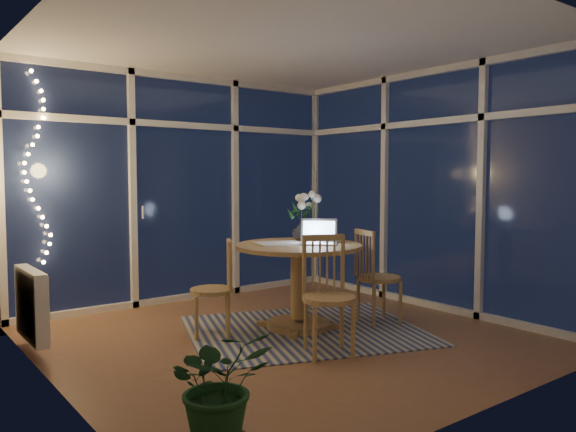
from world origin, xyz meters
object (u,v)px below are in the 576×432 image
object	(u,v)px
chair_left	(212,288)
chair_front	(329,295)
dining_table	(299,287)
laptop	(318,231)
chair_right	(379,276)
potted_plant	(220,395)
flower_vase	(301,229)

from	to	relation	value
chair_left	chair_front	xyz separation A→B (m)	(0.48, -1.04, 0.05)
dining_table	laptop	bearing A→B (deg)	-39.93
chair_right	potted_plant	size ratio (longest dim) A/B	1.24
laptop	potted_plant	xyz separation A→B (m)	(-2.03, -1.67, -0.55)
dining_table	potted_plant	distance (m)	2.60
chair_left	potted_plant	distance (m)	2.35
flower_vase	laptop	bearing A→B (deg)	-105.17
potted_plant	chair_front	bearing A→B (deg)	32.51
dining_table	chair_front	size ratio (longest dim) A/B	1.21
chair_left	chair_right	distance (m)	1.64
chair_left	potted_plant	xyz separation A→B (m)	(-1.12, -2.06, -0.06)
chair_right	chair_front	xyz separation A→B (m)	(-1.06, -0.46, 0.02)
chair_right	flower_vase	world-z (taller)	flower_vase
laptop	potted_plant	distance (m)	2.69
laptop	flower_vase	world-z (taller)	laptop
chair_front	potted_plant	bearing A→B (deg)	-121.47
dining_table	flower_vase	distance (m)	0.62
chair_right	potted_plant	bearing A→B (deg)	133.59
dining_table	chair_left	bearing A→B (deg)	160.44
dining_table	flower_vase	world-z (taller)	flower_vase
chair_right	chair_front	bearing A→B (deg)	127.88
dining_table	chair_left	size ratio (longest dim) A/B	1.34
dining_table	laptop	world-z (taller)	laptop
potted_plant	chair_right	bearing A→B (deg)	29.05
chair_right	chair_front	world-z (taller)	chair_front
flower_vase	chair_left	bearing A→B (deg)	179.46
chair_left	flower_vase	bearing A→B (deg)	117.58
laptop	potted_plant	bearing A→B (deg)	-97.10
chair_front	chair_left	bearing A→B (deg)	140.76
laptop	chair_left	bearing A→B (deg)	-159.70
chair_left	flower_vase	world-z (taller)	flower_vase
chair_left	chair_right	world-z (taller)	chair_right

